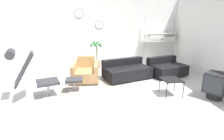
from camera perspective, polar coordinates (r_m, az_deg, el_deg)
The scene contains 12 objects.
ground_plane at distance 4.71m, azimuth -3.52°, elevation -7.48°, with size 12.00×12.00×0.00m, color silver.
wall_back at distance 7.42m, azimuth -5.71°, elevation 12.29°, with size 12.00×0.09×2.80m.
round_rug at distance 4.59m, azimuth -3.04°, elevation -8.10°, with size 2.46×2.46×0.01m.
lounge_chair at distance 4.60m, azimuth -25.39°, elevation -0.24°, with size 1.19×0.82×1.24m.
ottoman at distance 4.84m, azimuth -12.24°, elevation -3.93°, with size 0.45×0.38×0.36m.
armchair_red at distance 5.61m, azimuth -8.58°, elevation -0.81°, with size 0.88×0.98×0.74m.
couch_low at distance 5.78m, azimuth 4.76°, elevation -0.45°, with size 1.67×1.24×0.63m.
couch_second at distance 6.36m, azimuth 17.35°, elevation 0.40°, with size 1.38×1.15×0.63m.
side_table at distance 4.71m, azimuth 18.89°, elevation -3.33°, with size 0.48×0.48×0.42m.
crt_television at distance 4.96m, azimuth 30.91°, elevation -4.12°, with size 0.70×0.69×0.65m.
potted_plant at distance 7.06m, azimuth -5.01°, elevation 5.21°, with size 0.51×0.51×1.17m.
shelf_unit at distance 7.79m, azimuth 15.76°, elevation 10.21°, with size 1.34×0.28×2.03m.
Camera 1 is at (-0.32, -4.31, 1.88)m, focal length 28.00 mm.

